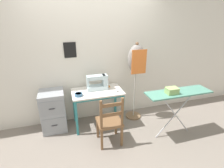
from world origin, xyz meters
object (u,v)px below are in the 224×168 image
object	(u,v)px
thread_spool_near_machine	(109,86)
filing_cabinet	(53,111)
dress_form	(136,63)
storage_box	(172,91)
fabric_bowl	(79,95)
ironing_board	(178,94)
wooden_chair	(110,122)
scissors	(119,91)
sewing_machine	(98,83)

from	to	relation	value
thread_spool_near_machine	filing_cabinet	world-z (taller)	filing_cabinet
dress_form	storage_box	distance (m)	0.88
thread_spool_near_machine	dress_form	bearing A→B (deg)	-6.60
fabric_bowl	storage_box	bearing A→B (deg)	-23.46
ironing_board	filing_cabinet	bearing A→B (deg)	158.72
thread_spool_near_machine	filing_cabinet	distance (m)	1.15
wooden_chair	dress_form	bearing A→B (deg)	42.03
fabric_bowl	dress_form	xyz separation A→B (m)	(1.14, 0.15, 0.44)
fabric_bowl	filing_cabinet	xyz separation A→B (m)	(-0.47, 0.21, -0.37)
storage_box	fabric_bowl	bearing A→B (deg)	156.54
ironing_board	wooden_chair	bearing A→B (deg)	174.51
scissors	wooden_chair	size ratio (longest dim) A/B	0.14
fabric_bowl	sewing_machine	bearing A→B (deg)	24.86
filing_cabinet	ironing_board	world-z (taller)	ironing_board
fabric_bowl	dress_form	bearing A→B (deg)	7.67
thread_spool_near_machine	wooden_chair	bearing A→B (deg)	-105.12
ironing_board	storage_box	size ratio (longest dim) A/B	5.70
dress_form	sewing_machine	bearing A→B (deg)	177.54
fabric_bowl	dress_form	size ratio (longest dim) A/B	0.09
fabric_bowl	wooden_chair	world-z (taller)	wooden_chair
sewing_machine	fabric_bowl	distance (m)	0.45
scissors	filing_cabinet	xyz separation A→B (m)	(-1.21, 0.23, -0.34)
filing_cabinet	dress_form	world-z (taller)	dress_form
sewing_machine	scissors	xyz separation A→B (m)	(0.34, -0.21, -0.13)
sewing_machine	thread_spool_near_machine	size ratio (longest dim) A/B	10.34
scissors	thread_spool_near_machine	bearing A→B (deg)	117.42
filing_cabinet	dress_form	bearing A→B (deg)	-1.87
sewing_machine	storage_box	world-z (taller)	sewing_machine
thread_spool_near_machine	filing_cabinet	bearing A→B (deg)	-179.59
thread_spool_near_machine	wooden_chair	size ratio (longest dim) A/B	0.04
fabric_bowl	ironing_board	world-z (taller)	ironing_board
thread_spool_near_machine	dress_form	xyz separation A→B (m)	(0.52, -0.06, 0.44)
thread_spool_near_machine	ironing_board	xyz separation A→B (m)	(0.98, -0.82, 0.07)
fabric_bowl	thread_spool_near_machine	size ratio (longest dim) A/B	3.50
sewing_machine	storage_box	distance (m)	1.33
thread_spool_near_machine	ironing_board	bearing A→B (deg)	-39.68
filing_cabinet	storage_box	xyz separation A→B (m)	(1.92, -0.83, 0.53)
fabric_bowl	thread_spool_near_machine	xyz separation A→B (m)	(0.62, 0.21, -0.01)
filing_cabinet	ironing_board	xyz separation A→B (m)	(2.07, -0.81, 0.43)
wooden_chair	filing_cabinet	bearing A→B (deg)	142.34
ironing_board	scissors	bearing A→B (deg)	146.00
dress_form	filing_cabinet	bearing A→B (deg)	178.13
ironing_board	storage_box	world-z (taller)	storage_box
thread_spool_near_machine	dress_form	size ratio (longest dim) A/B	0.02
dress_form	ironing_board	bearing A→B (deg)	-58.64
wooden_chair	ironing_board	bearing A→B (deg)	-5.49
scissors	storage_box	world-z (taller)	storage_box
sewing_machine	scissors	world-z (taller)	sewing_machine
thread_spool_near_machine	filing_cabinet	size ratio (longest dim) A/B	0.05
scissors	dress_form	bearing A→B (deg)	23.48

